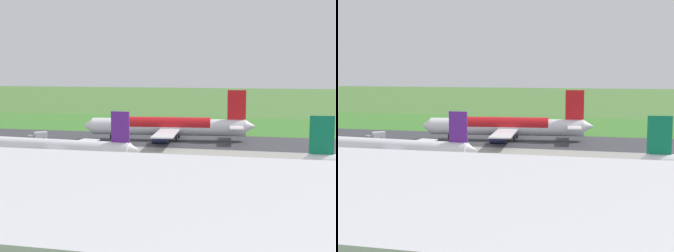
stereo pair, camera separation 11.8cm
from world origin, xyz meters
The scene contains 9 objects.
ground_plane centered at (0.00, 0.00, 0.00)m, with size 800.00×800.00×0.00m, color #477233.
runway_asphalt centered at (0.00, 0.00, 0.03)m, with size 600.00×29.29×0.06m, color #38383D.
apron_concrete centered at (0.00, 44.75, 0.03)m, with size 440.00×110.00×0.05m, color gray.
grass_verge_foreground centered at (0.00, -35.04, 0.02)m, with size 600.00×80.00×0.04m, color #3C782B.
airliner_main centered at (7.67, -0.04, 4.35)m, with size 54.14×44.39×15.88m.
airliner_parked_mid centered at (26.07, 40.30, 3.44)m, with size 43.16×35.34×12.59m.
service_truck_fuel centered at (47.31, 9.56, 1.40)m, with size 5.87×5.48×2.65m.
no_stopping_sign centered at (-5.95, -34.04, 1.45)m, with size 0.60×0.10×2.42m.
traffic_cone_orange centered at (-1.29, -36.59, 0.28)m, with size 0.40×0.40×0.55m, color orange.
Camera 1 is at (-27.29, 149.73, 22.59)m, focal length 53.22 mm.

